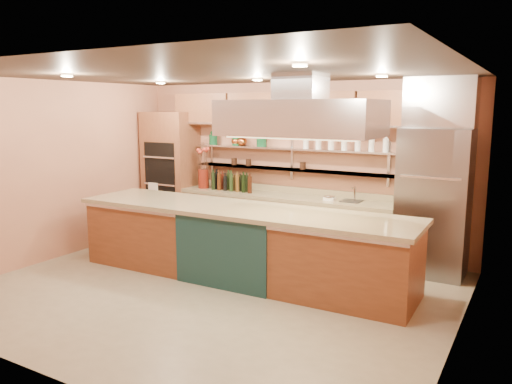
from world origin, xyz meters
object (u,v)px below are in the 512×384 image
Objects in this scene: flower_vase at (204,179)px; refrigerator at (434,202)px; island at (240,243)px; green_canister at (262,141)px; kitchen_scale at (329,197)px; copper_kettle at (242,141)px.

refrigerator is at bearing -0.14° from flower_vase.
refrigerator reaches higher than island.
flower_vase is at bearing 179.86° from refrigerator.
island is (-2.29, -1.53, -0.54)m from refrigerator.
island is at bearing -70.23° from green_canister.
refrigerator reaches higher than kitchen_scale.
green_canister is at bearing 0.00° from copper_kettle.
green_canister is at bearing 147.56° from kitchen_scale.
refrigerator is 3.43m from copper_kettle.
flower_vase is (-1.73, 1.54, 0.60)m from island.
island is 1.76m from kitchen_scale.
green_canister is at bearing 175.50° from refrigerator.
green_canister is (-2.92, 0.23, 0.76)m from refrigerator.
flower_vase reaches higher than island.
refrigerator is 4.02m from flower_vase.
kitchen_scale is at bearing -7.12° from copper_kettle.
copper_kettle reaches higher than kitchen_scale.
refrigerator is at bearing -23.51° from kitchen_scale.
green_canister is at bearing 108.74° from island.
kitchen_scale is (2.44, 0.00, -0.12)m from flower_vase.
refrigerator reaches higher than green_canister.
refrigerator is 0.43× the size of island.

